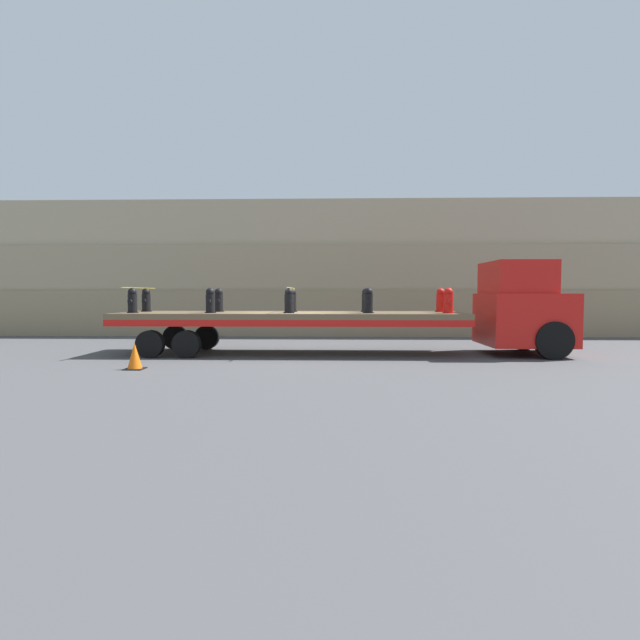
{
  "coord_description": "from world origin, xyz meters",
  "views": [
    {
      "loc": [
        1.4,
        -15.81,
        1.92
      ],
      "look_at": [
        0.94,
        0.0,
        1.07
      ],
      "focal_mm": 28.0,
      "sensor_mm": 36.0,
      "label": 1
    }
  ],
  "objects_px": {
    "fire_hydrant_black_near_3": "(368,301)",
    "truck_cab": "(525,309)",
    "flatbed_trailer": "(276,319)",
    "fire_hydrant_black_far_0": "(146,300)",
    "traffic_cone": "(135,356)",
    "fire_hydrant_black_near_2": "(289,301)",
    "fire_hydrant_black_far_2": "(292,300)",
    "fire_hydrant_red_near_4": "(448,301)",
    "fire_hydrant_red_far_4": "(441,300)",
    "fire_hydrant_black_far_3": "(366,300)",
    "fire_hydrant_black_near_0": "(132,301)",
    "fire_hydrant_black_near_1": "(210,301)",
    "fire_hydrant_black_far_1": "(219,300)"
  },
  "relations": [
    {
      "from": "flatbed_trailer",
      "to": "fire_hydrant_black_near_1",
      "type": "height_order",
      "value": "fire_hydrant_black_near_1"
    },
    {
      "from": "fire_hydrant_black_near_3",
      "to": "traffic_cone",
      "type": "xyz_separation_m",
      "value": [
        -6.09,
        -2.85,
        -1.36
      ]
    },
    {
      "from": "fire_hydrant_black_near_1",
      "to": "fire_hydrant_black_far_1",
      "type": "relative_size",
      "value": 1.0
    },
    {
      "from": "fire_hydrant_black_near_1",
      "to": "fire_hydrant_black_far_2",
      "type": "height_order",
      "value": "same"
    },
    {
      "from": "flatbed_trailer",
      "to": "fire_hydrant_black_far_2",
      "type": "xyz_separation_m",
      "value": [
        0.47,
        0.56,
        0.58
      ]
    },
    {
      "from": "fire_hydrant_red_far_4",
      "to": "fire_hydrant_black_near_3",
      "type": "bearing_deg",
      "value": -155.07
    },
    {
      "from": "fire_hydrant_black_near_3",
      "to": "fire_hydrant_black_near_1",
      "type": "bearing_deg",
      "value": 180.0
    },
    {
      "from": "fire_hydrant_black_far_0",
      "to": "fire_hydrant_black_far_3",
      "type": "height_order",
      "value": "same"
    },
    {
      "from": "truck_cab",
      "to": "fire_hydrant_red_near_4",
      "type": "height_order",
      "value": "truck_cab"
    },
    {
      "from": "fire_hydrant_black_near_0",
      "to": "fire_hydrant_black_far_0",
      "type": "distance_m",
      "value": 1.13
    },
    {
      "from": "traffic_cone",
      "to": "fire_hydrant_black_near_1",
      "type": "bearing_deg",
      "value": 66.64
    },
    {
      "from": "fire_hydrant_black_far_2",
      "to": "fire_hydrant_black_near_3",
      "type": "distance_m",
      "value": 2.68
    },
    {
      "from": "fire_hydrant_black_near_3",
      "to": "fire_hydrant_red_far_4",
      "type": "height_order",
      "value": "same"
    },
    {
      "from": "fire_hydrant_black_far_1",
      "to": "fire_hydrant_black_far_0",
      "type": "bearing_deg",
      "value": 180.0
    },
    {
      "from": "fire_hydrant_black_far_0",
      "to": "fire_hydrant_black_far_1",
      "type": "distance_m",
      "value": 2.43
    },
    {
      "from": "fire_hydrant_black_near_0",
      "to": "fire_hydrant_red_far_4",
      "type": "xyz_separation_m",
      "value": [
        9.71,
        1.13,
        0.0
      ]
    },
    {
      "from": "flatbed_trailer",
      "to": "fire_hydrant_red_near_4",
      "type": "xyz_separation_m",
      "value": [
        5.33,
        -0.56,
        0.58
      ]
    },
    {
      "from": "fire_hydrant_black_near_3",
      "to": "truck_cab",
      "type": "bearing_deg",
      "value": 6.52
    },
    {
      "from": "fire_hydrant_black_near_0",
      "to": "fire_hydrant_black_near_2",
      "type": "distance_m",
      "value": 4.86
    },
    {
      "from": "fire_hydrant_black_far_2",
      "to": "traffic_cone",
      "type": "height_order",
      "value": "fire_hydrant_black_far_2"
    },
    {
      "from": "fire_hydrant_black_far_3",
      "to": "fire_hydrant_red_far_4",
      "type": "bearing_deg",
      "value": 0.0
    },
    {
      "from": "fire_hydrant_black_near_0",
      "to": "fire_hydrant_black_near_1",
      "type": "distance_m",
      "value": 2.43
    },
    {
      "from": "fire_hydrant_black_near_0",
      "to": "fire_hydrant_black_far_3",
      "type": "bearing_deg",
      "value": 8.81
    },
    {
      "from": "fire_hydrant_red_far_4",
      "to": "traffic_cone",
      "type": "relative_size",
      "value": 1.16
    },
    {
      "from": "fire_hydrant_black_far_2",
      "to": "fire_hydrant_black_far_3",
      "type": "height_order",
      "value": "same"
    },
    {
      "from": "fire_hydrant_black_far_2",
      "to": "fire_hydrant_red_near_4",
      "type": "xyz_separation_m",
      "value": [
        4.86,
        -1.13,
        0.0
      ]
    },
    {
      "from": "fire_hydrant_black_far_0",
      "to": "fire_hydrant_black_near_1",
      "type": "bearing_deg",
      "value": -24.93
    },
    {
      "from": "fire_hydrant_black_near_0",
      "to": "fire_hydrant_black_far_2",
      "type": "distance_m",
      "value": 4.99
    },
    {
      "from": "flatbed_trailer",
      "to": "fire_hydrant_black_far_0",
      "type": "xyz_separation_m",
      "value": [
        -4.38,
        0.56,
        0.58
      ]
    },
    {
      "from": "fire_hydrant_black_near_0",
      "to": "fire_hydrant_red_far_4",
      "type": "height_order",
      "value": "same"
    },
    {
      "from": "fire_hydrant_black_near_0",
      "to": "traffic_cone",
      "type": "bearing_deg",
      "value": -67.14
    },
    {
      "from": "fire_hydrant_black_near_3",
      "to": "fire_hydrant_black_far_3",
      "type": "xyz_separation_m",
      "value": [
        0.0,
        1.13,
        0.0
      ]
    },
    {
      "from": "fire_hydrant_black_far_0",
      "to": "fire_hydrant_red_far_4",
      "type": "distance_m",
      "value": 9.71
    },
    {
      "from": "fire_hydrant_red_far_4",
      "to": "fire_hydrant_black_far_0",
      "type": "bearing_deg",
      "value": 180.0
    },
    {
      "from": "fire_hydrant_black_near_3",
      "to": "fire_hydrant_black_near_0",
      "type": "bearing_deg",
      "value": 180.0
    },
    {
      "from": "flatbed_trailer",
      "to": "fire_hydrant_black_near_2",
      "type": "xyz_separation_m",
      "value": [
        0.47,
        -0.56,
        0.58
      ]
    },
    {
      "from": "fire_hydrant_red_far_4",
      "to": "truck_cab",
      "type": "bearing_deg",
      "value": -12.68
    },
    {
      "from": "fire_hydrant_black_near_1",
      "to": "fire_hydrant_red_near_4",
      "type": "distance_m",
      "value": 7.29
    },
    {
      "from": "fire_hydrant_black_near_2",
      "to": "fire_hydrant_black_far_2",
      "type": "distance_m",
      "value": 1.13
    },
    {
      "from": "fire_hydrant_black_far_0",
      "to": "fire_hydrant_black_near_2",
      "type": "bearing_deg",
      "value": -13.08
    },
    {
      "from": "truck_cab",
      "to": "fire_hydrant_black_far_0",
      "type": "relative_size",
      "value": 3.76
    },
    {
      "from": "fire_hydrant_black_near_3",
      "to": "flatbed_trailer",
      "type": "bearing_deg",
      "value": 168.99
    },
    {
      "from": "fire_hydrant_red_near_4",
      "to": "fire_hydrant_red_far_4",
      "type": "height_order",
      "value": "same"
    },
    {
      "from": "fire_hydrant_black_far_3",
      "to": "fire_hydrant_red_near_4",
      "type": "relative_size",
      "value": 1.0
    },
    {
      "from": "fire_hydrant_red_near_4",
      "to": "truck_cab",
      "type": "bearing_deg",
      "value": 12.68
    },
    {
      "from": "truck_cab",
      "to": "fire_hydrant_black_far_1",
      "type": "relative_size",
      "value": 3.76
    },
    {
      "from": "fire_hydrant_black_near_2",
      "to": "fire_hydrant_black_near_3",
      "type": "height_order",
      "value": "same"
    },
    {
      "from": "fire_hydrant_black_near_1",
      "to": "fire_hydrant_black_near_2",
      "type": "distance_m",
      "value": 2.43
    },
    {
      "from": "fire_hydrant_black_near_2",
      "to": "fire_hydrant_red_near_4",
      "type": "relative_size",
      "value": 1.0
    },
    {
      "from": "fire_hydrant_black_far_0",
      "to": "traffic_cone",
      "type": "height_order",
      "value": "fire_hydrant_black_far_0"
    }
  ]
}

